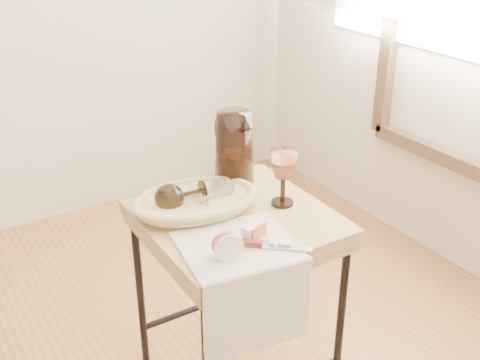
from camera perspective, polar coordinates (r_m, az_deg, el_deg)
side_table at (r=1.90m, az=-0.33°, el=-12.01°), size 0.53×0.53×0.66m
tea_towel at (r=1.57m, az=-0.27°, el=-6.32°), size 0.33×0.31×0.01m
bread_basket at (r=1.73m, az=-4.27°, el=-2.24°), size 0.36×0.28×0.05m
goblet_lying_a at (r=1.72m, az=-5.40°, el=-1.39°), size 0.14×0.09×0.08m
goblet_lying_b at (r=1.72m, az=-2.57°, el=-1.37°), size 0.14×0.11×0.07m
pitcher at (r=1.83m, az=-0.56°, el=2.93°), size 0.20×0.27×0.28m
wine_goblet at (r=1.74m, az=4.16°, el=0.19°), size 0.10×0.10×0.17m
apple_half at (r=1.50m, az=-1.23°, el=-6.13°), size 0.09×0.06×0.08m
apple_wedge at (r=1.59m, az=1.14°, el=-4.95°), size 0.06×0.04×0.04m
table_knife at (r=1.55m, az=2.73°, el=-6.21°), size 0.17×0.15×0.02m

